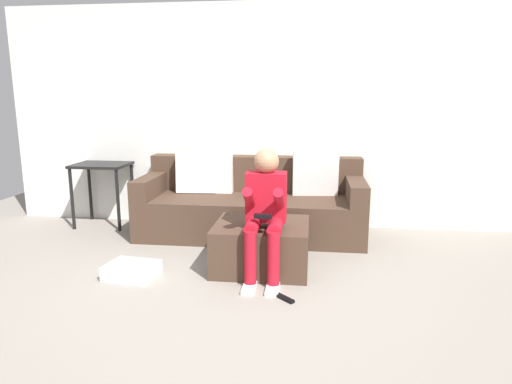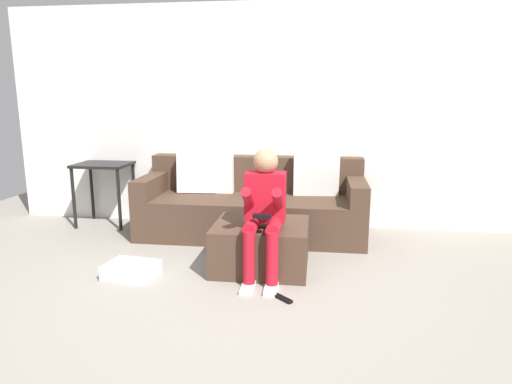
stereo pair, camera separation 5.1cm
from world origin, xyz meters
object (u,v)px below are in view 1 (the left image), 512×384
(ottoman, at_px, (262,246))
(remote_near_ottoman, at_px, (284,298))
(storage_bin, at_px, (132,271))
(person_seated, at_px, (265,206))
(side_table, at_px, (102,174))
(couch_sectional, at_px, (252,205))

(ottoman, distance_m, remote_near_ottoman, 0.68)
(storage_bin, relative_size, remote_near_ottoman, 2.08)
(person_seated, xyz_separation_m, storage_bin, (-1.08, -0.17, -0.53))
(storage_bin, xyz_separation_m, side_table, (-0.91, 1.45, 0.53))
(couch_sectional, relative_size, ottoman, 2.94)
(ottoman, distance_m, person_seated, 0.44)
(couch_sectional, bearing_deg, person_seated, -77.14)
(couch_sectional, bearing_deg, side_table, 176.02)
(ottoman, bearing_deg, remote_near_ottoman, -69.22)
(couch_sectional, height_order, remote_near_ottoman, couch_sectional)
(person_seated, height_order, side_table, person_seated)
(ottoman, distance_m, side_table, 2.27)
(person_seated, distance_m, remote_near_ottoman, 0.75)
(couch_sectional, bearing_deg, remote_near_ottoman, -74.27)
(ottoman, height_order, person_seated, person_seated)
(side_table, xyz_separation_m, remote_near_ottoman, (2.17, -1.71, -0.58))
(remote_near_ottoman, bearing_deg, couch_sectional, 149.31)
(couch_sectional, height_order, side_table, couch_sectional)
(side_table, bearing_deg, couch_sectional, -3.98)
(couch_sectional, relative_size, storage_bin, 5.83)
(ottoman, height_order, side_table, side_table)
(ottoman, xyz_separation_m, remote_near_ottoman, (0.23, -0.61, -0.19))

